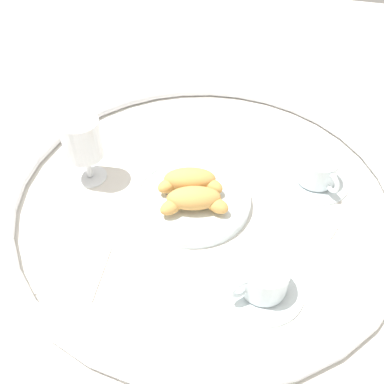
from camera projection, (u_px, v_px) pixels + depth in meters
The scene contains 10 objects.
ground_plane at pixel (204, 197), 0.84m from camera, with size 2.20×2.20×0.00m, color silver.
table_chrome_rim at pixel (204, 193), 0.83m from camera, with size 0.76×0.76×0.02m, color silver.
pastry_plate at pixel (192, 199), 0.82m from camera, with size 0.23×0.23×0.02m.
croissant_large at pixel (190, 179), 0.82m from camera, with size 0.13×0.09×0.04m.
croissant_small at pixel (194, 200), 0.78m from camera, with size 0.13×0.09×0.04m.
coffee_cup_near at pixel (263, 281), 0.67m from camera, with size 0.14×0.14×0.06m.
coffee_cup_far at pixel (317, 173), 0.85m from camera, with size 0.14×0.14×0.06m.
juice_glass_left at pixel (82, 141), 0.82m from camera, with size 0.08×0.08×0.14m.
sugar_packet at pixel (322, 226), 0.78m from camera, with size 0.05×0.03×0.01m, color white.
folded_napkin at pixel (71, 269), 0.72m from camera, with size 0.11×0.11×0.01m, color silver.
Camera 1 is at (-0.13, 0.57, 0.60)m, focal length 39.95 mm.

